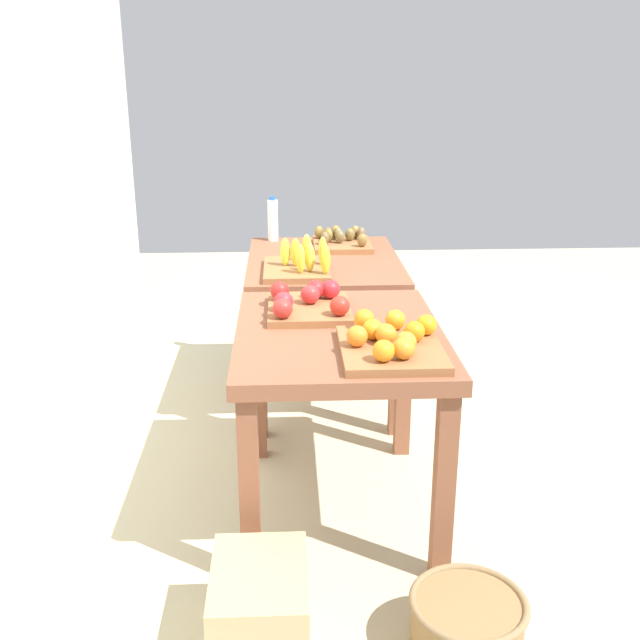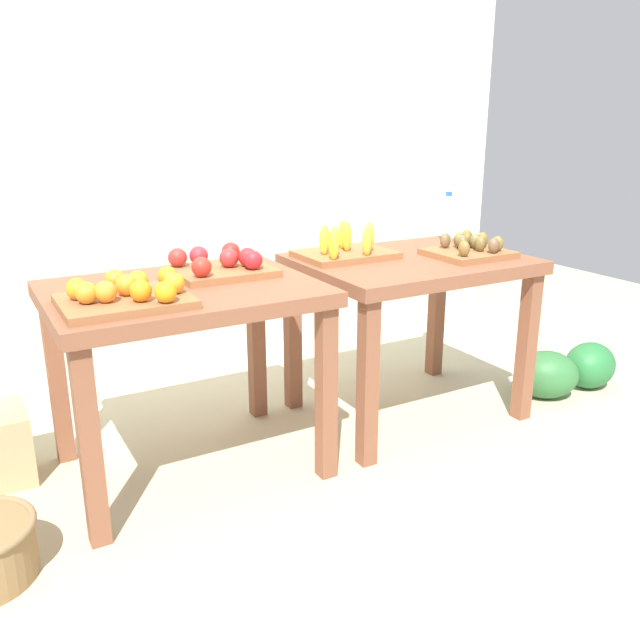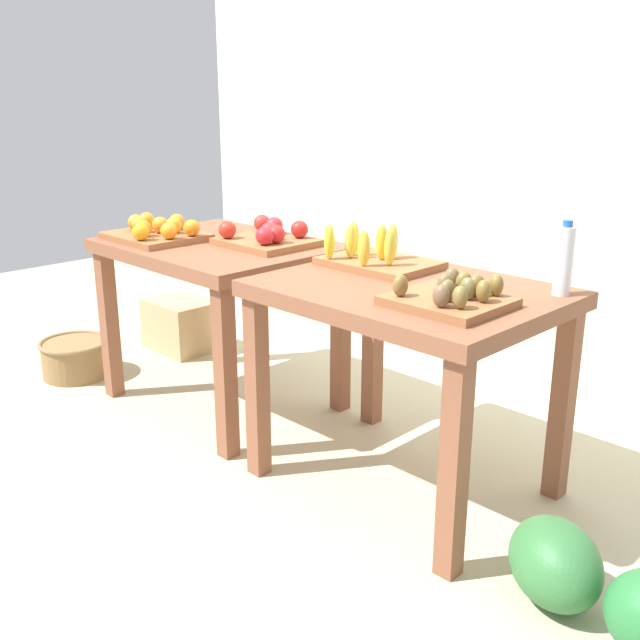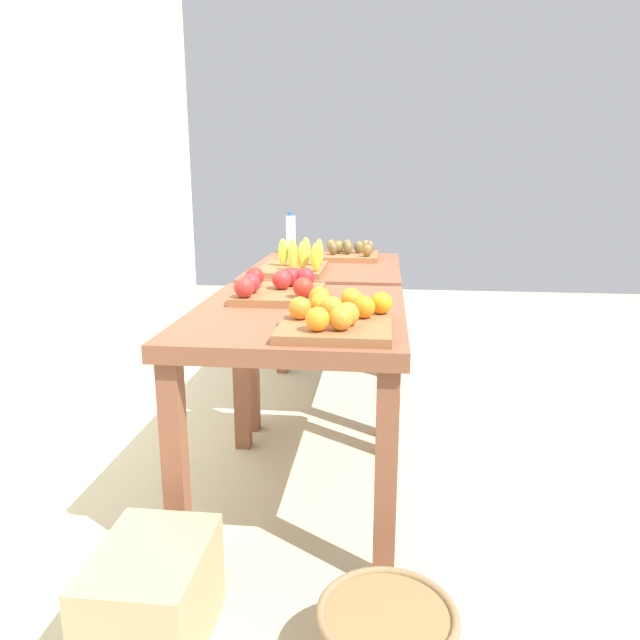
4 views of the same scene
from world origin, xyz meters
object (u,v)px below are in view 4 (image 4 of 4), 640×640
at_px(apple_bin, 278,288).
at_px(banana_crate, 296,264).
at_px(orange_bin, 337,316).
at_px(display_table_left, 298,340).
at_px(display_table_right, 327,286).
at_px(watermelon_pile, 371,338).
at_px(cardboard_produce_box, 153,597).
at_px(wicker_basket, 386,640).
at_px(kiwi_bin, 350,253).
at_px(water_bottle, 291,234).

bearing_deg(apple_bin, banana_crate, 1.78).
bearing_deg(orange_bin, display_table_left, 33.60).
xyz_separation_m(orange_bin, banana_crate, (1.09, 0.30, 0.00)).
bearing_deg(display_table_left, display_table_right, 0.00).
xyz_separation_m(display_table_left, display_table_right, (1.12, 0.00, 0.00)).
xyz_separation_m(watermelon_pile, cardboard_produce_box, (-2.82, 0.53, 0.02)).
xyz_separation_m(banana_crate, wicker_basket, (-1.67, -0.48, -0.73)).
height_order(kiwi_bin, water_bottle, water_bottle).
xyz_separation_m(apple_bin, kiwi_bin, (1.17, -0.23, -0.01)).
relative_size(water_bottle, wicker_basket, 0.69).
bearing_deg(display_table_right, kiwi_bin, -23.47).
relative_size(orange_bin, kiwi_bin, 1.27).
bearing_deg(wicker_basket, apple_bin, 23.89).
height_order(kiwi_bin, cardboard_produce_box, kiwi_bin).
distance_m(display_table_left, apple_bin, 0.29).
height_order(water_bottle, wicker_basket, water_bottle).
bearing_deg(watermelon_pile, cardboard_produce_box, 169.29).
height_order(display_table_left, cardboard_produce_box, display_table_left).
relative_size(display_table_left, kiwi_bin, 2.89).
bearing_deg(apple_bin, kiwi_bin, -10.97).
relative_size(kiwi_bin, watermelon_pile, 0.52).
bearing_deg(kiwi_bin, orange_bin, -178.11).
bearing_deg(cardboard_produce_box, wicker_basket, -93.49).
bearing_deg(display_table_left, cardboard_produce_box, 159.38).
distance_m(display_table_right, kiwi_bin, 0.32).
distance_m(water_bottle, watermelon_pile, 1.05).
xyz_separation_m(water_bottle, wicker_basket, (-2.40, -0.62, -0.81)).
bearing_deg(water_bottle, banana_crate, -169.16).
distance_m(watermelon_pile, wicker_basket, 2.86).
distance_m(display_table_left, water_bottle, 1.61).
bearing_deg(banana_crate, cardboard_produce_box, 174.17).
bearing_deg(apple_bin, orange_bin, -148.70).
relative_size(orange_bin, banana_crate, 1.04).
relative_size(apple_bin, wicker_basket, 1.08).
xyz_separation_m(orange_bin, apple_bin, (0.46, 0.28, 0.00)).
distance_m(orange_bin, kiwi_bin, 1.63).
relative_size(apple_bin, banana_crate, 0.92).
distance_m(water_bottle, wicker_basket, 2.61).
bearing_deg(orange_bin, water_bottle, 13.60).
bearing_deg(banana_crate, kiwi_bin, -24.42).
height_order(orange_bin, banana_crate, banana_crate).
xyz_separation_m(apple_bin, wicker_basket, (-1.05, -0.46, -0.73)).
distance_m(apple_bin, banana_crate, 0.63).
height_order(display_table_right, watermelon_pile, display_table_right).
xyz_separation_m(orange_bin, wicker_basket, (-0.58, -0.18, -0.73)).
bearing_deg(wicker_basket, water_bottle, 14.53).
height_order(display_table_left, kiwi_bin, kiwi_bin).
distance_m(display_table_right, cardboard_produce_box, 2.01).
height_order(display_table_left, watermelon_pile, display_table_left).
xyz_separation_m(display_table_right, kiwi_bin, (0.26, -0.11, 0.15)).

